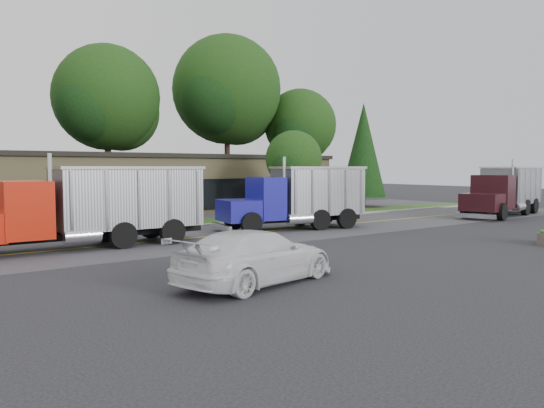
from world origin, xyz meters
The scene contains 16 objects.
ground centered at (0.00, 0.00, 0.00)m, with size 140.00×140.00×0.00m, color #38383D.
road centered at (0.00, 9.00, 0.00)m, with size 60.00×8.00×0.02m, color #515156.
center_line centered at (0.00, 9.00, 0.00)m, with size 60.00×0.12×0.01m, color gold.
curb centered at (0.00, 13.20, 0.00)m, with size 60.00×0.30×0.12m, color #9E9E99.
grass_verge centered at (0.00, 15.00, 0.00)m, with size 60.00×3.40×0.03m, color #23541D.
far_parking centered at (0.00, 20.00, 0.00)m, with size 60.00×7.00×0.02m, color #515156.
strip_mall centered at (2.00, 26.00, 2.00)m, with size 32.00×12.00×4.00m, color #9B8C5F.
tree_far_c centered at (4.15, 34.12, 9.09)m, with size 9.98×9.39×14.24m.
tree_far_d centered at (16.18, 33.14, 10.61)m, with size 11.65×10.97×16.62m.
tree_far_e centered at (24.13, 31.10, 7.48)m, with size 8.22×7.73×11.72m.
evergreen_right centered at (20.00, 18.00, 4.78)m, with size 3.83×3.83×8.71m.
tree_verge centered at (10.06, 15.05, 3.71)m, with size 4.09×3.85×5.84m.
dump_truck_red centered at (-5.65, 8.97, 1.81)m, with size 10.61×2.82×3.36m.
dump_truck_blue centered at (5.50, 8.97, 1.80)m, with size 8.24×4.04×3.36m.
dump_truck_maroon centered at (22.12, 6.58, 1.81)m, with size 9.78×4.32×3.36m.
rally_car centered at (-4.24, -0.69, 0.78)m, with size 2.19×5.38×1.56m, color white.
Camera 1 is at (-12.96, -13.01, 3.35)m, focal length 35.00 mm.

